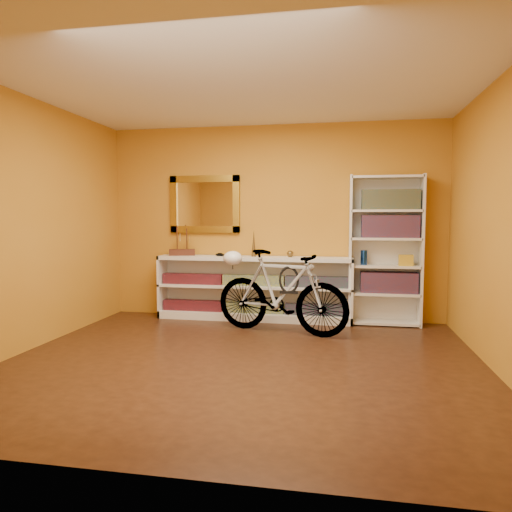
% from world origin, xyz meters
% --- Properties ---
extents(floor, '(4.50, 4.00, 0.01)m').
position_xyz_m(floor, '(0.00, 0.00, -0.01)').
color(floor, black).
rests_on(floor, ground).
extents(ceiling, '(4.50, 4.00, 0.01)m').
position_xyz_m(ceiling, '(0.00, 0.00, 2.60)').
color(ceiling, silver).
rests_on(ceiling, ground).
extents(back_wall, '(4.50, 0.01, 2.60)m').
position_xyz_m(back_wall, '(0.00, 2.00, 1.30)').
color(back_wall, '#B3721A').
rests_on(back_wall, ground).
extents(left_wall, '(0.01, 4.00, 2.60)m').
position_xyz_m(left_wall, '(-2.25, 0.00, 1.30)').
color(left_wall, '#B3721A').
rests_on(left_wall, ground).
extents(right_wall, '(0.01, 4.00, 2.60)m').
position_xyz_m(right_wall, '(2.25, 0.00, 1.30)').
color(right_wall, '#B3721A').
rests_on(right_wall, ground).
extents(gilt_mirror, '(0.98, 0.06, 0.78)m').
position_xyz_m(gilt_mirror, '(-0.95, 1.97, 1.55)').
color(gilt_mirror, olive).
rests_on(gilt_mirror, back_wall).
extents(wall_socket, '(0.09, 0.02, 0.09)m').
position_xyz_m(wall_socket, '(0.90, 1.99, 0.25)').
color(wall_socket, silver).
rests_on(wall_socket, back_wall).
extents(console_unit, '(2.60, 0.35, 0.85)m').
position_xyz_m(console_unit, '(-0.23, 1.81, 0.42)').
color(console_unit, silver).
rests_on(console_unit, floor).
extents(cd_row_lower, '(2.50, 0.13, 0.14)m').
position_xyz_m(cd_row_lower, '(-0.23, 1.79, 0.17)').
color(cd_row_lower, black).
rests_on(cd_row_lower, console_unit).
extents(cd_row_upper, '(2.50, 0.13, 0.14)m').
position_xyz_m(cd_row_upper, '(-0.23, 1.79, 0.54)').
color(cd_row_upper, navy).
rests_on(cd_row_upper, console_unit).
extents(model_ship, '(0.37, 0.23, 0.41)m').
position_xyz_m(model_ship, '(-1.23, 1.81, 1.06)').
color(model_ship, '#3C1A10').
rests_on(model_ship, console_unit).
extents(toy_car, '(0.00, 0.01, 0.00)m').
position_xyz_m(toy_car, '(-0.69, 1.81, 0.85)').
color(toy_car, black).
rests_on(toy_car, console_unit).
extents(bronze_ornament, '(0.06, 0.06, 0.35)m').
position_xyz_m(bronze_ornament, '(-0.23, 1.81, 1.03)').
color(bronze_ornament, brown).
rests_on(bronze_ornament, console_unit).
extents(decorative_orb, '(0.09, 0.09, 0.09)m').
position_xyz_m(decorative_orb, '(0.25, 1.81, 0.89)').
color(decorative_orb, brown).
rests_on(decorative_orb, console_unit).
extents(bookcase, '(0.90, 0.30, 1.90)m').
position_xyz_m(bookcase, '(1.46, 1.84, 0.95)').
color(bookcase, silver).
rests_on(bookcase, floor).
extents(book_row_a, '(0.70, 0.22, 0.26)m').
position_xyz_m(book_row_a, '(1.51, 1.84, 0.55)').
color(book_row_a, maroon).
rests_on(book_row_a, bookcase).
extents(book_row_b, '(0.70, 0.22, 0.28)m').
position_xyz_m(book_row_b, '(1.51, 1.84, 1.25)').
color(book_row_b, maroon).
rests_on(book_row_b, bookcase).
extents(book_row_c, '(0.70, 0.22, 0.25)m').
position_xyz_m(book_row_c, '(1.51, 1.84, 1.59)').
color(book_row_c, '#16484E').
rests_on(book_row_c, bookcase).
extents(travel_mug, '(0.08, 0.08, 0.19)m').
position_xyz_m(travel_mug, '(1.19, 1.82, 0.86)').
color(travel_mug, navy).
rests_on(travel_mug, bookcase).
extents(red_tin, '(0.16, 0.16, 0.16)m').
position_xyz_m(red_tin, '(1.26, 1.87, 1.54)').
color(red_tin, maroon).
rests_on(red_tin, bookcase).
extents(yellow_bag, '(0.18, 0.13, 0.14)m').
position_xyz_m(yellow_bag, '(1.71, 1.80, 0.83)').
color(yellow_bag, gold).
rests_on(yellow_bag, bookcase).
extents(bicycle, '(0.85, 1.73, 0.99)m').
position_xyz_m(bicycle, '(0.22, 1.15, 0.49)').
color(bicycle, silver).
rests_on(bicycle, floor).
extents(helmet, '(0.24, 0.22, 0.18)m').
position_xyz_m(helmet, '(-0.40, 1.32, 0.87)').
color(helmet, white).
rests_on(helmet, bicycle).
extents(u_lock, '(0.24, 0.03, 0.24)m').
position_xyz_m(u_lock, '(0.31, 1.13, 0.64)').
color(u_lock, black).
rests_on(u_lock, bicycle).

